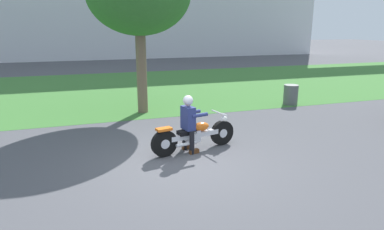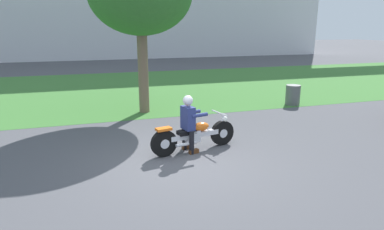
% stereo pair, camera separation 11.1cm
% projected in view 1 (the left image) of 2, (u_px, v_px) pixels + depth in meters
% --- Properties ---
extents(ground, '(120.00, 120.00, 0.00)m').
position_uv_depth(ground, '(181.00, 163.00, 7.58)').
color(ground, '#4C4C51').
extents(grass_verge, '(60.00, 12.00, 0.01)m').
position_uv_depth(grass_verge, '(125.00, 88.00, 16.68)').
color(grass_verge, '#3D7533').
rests_on(grass_verge, ground).
extents(motorcycle_lead, '(2.26, 0.78, 0.88)m').
position_uv_depth(motorcycle_lead, '(195.00, 135.00, 8.26)').
color(motorcycle_lead, black).
rests_on(motorcycle_lead, ground).
extents(rider_lead, '(0.61, 0.54, 1.40)m').
position_uv_depth(rider_lead, '(189.00, 119.00, 8.07)').
color(rider_lead, black).
rests_on(rider_lead, ground).
extents(trash_can, '(0.55, 0.55, 0.77)m').
position_uv_depth(trash_can, '(291.00, 95.00, 13.19)').
color(trash_can, '#595E5B').
rests_on(trash_can, ground).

